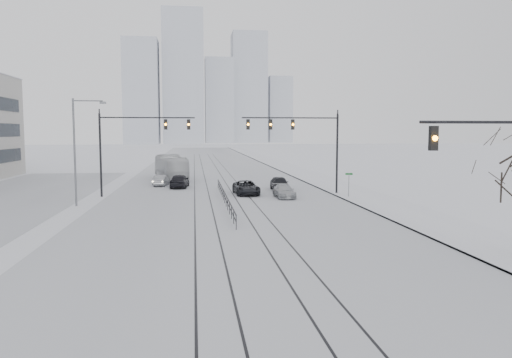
# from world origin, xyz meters

# --- Properties ---
(ground) EXTENTS (500.00, 500.00, 0.00)m
(ground) POSITION_xyz_m (0.00, 0.00, 0.00)
(ground) COLOR silver
(ground) RESTS_ON ground
(road) EXTENTS (22.00, 260.00, 0.02)m
(road) POSITION_xyz_m (0.00, 60.00, 0.01)
(road) COLOR silver
(road) RESTS_ON ground
(sidewalk_east) EXTENTS (5.00, 260.00, 0.16)m
(sidewalk_east) POSITION_xyz_m (13.50, 60.00, 0.08)
(sidewalk_east) COLOR silver
(sidewalk_east) RESTS_ON ground
(curb) EXTENTS (0.10, 260.00, 0.12)m
(curb) POSITION_xyz_m (11.05, 60.00, 0.06)
(curb) COLOR gray
(curb) RESTS_ON ground
(parking_strip) EXTENTS (14.00, 60.00, 0.03)m
(parking_strip) POSITION_xyz_m (-20.00, 35.00, 0.01)
(parking_strip) COLOR silver
(parking_strip) RESTS_ON ground
(tram_rails) EXTENTS (5.30, 180.00, 0.01)m
(tram_rails) POSITION_xyz_m (-0.00, 40.00, 0.02)
(tram_rails) COLOR black
(tram_rails) RESTS_ON ground
(skyline) EXTENTS (96.00, 48.00, 72.00)m
(skyline) POSITION_xyz_m (5.02, 273.63, 30.65)
(skyline) COLOR #A8ADB8
(skyline) RESTS_ON ground
(traffic_mast_ne) EXTENTS (9.60, 0.37, 8.00)m
(traffic_mast_ne) POSITION_xyz_m (8.15, 34.99, 5.76)
(traffic_mast_ne) COLOR black
(traffic_mast_ne) RESTS_ON ground
(traffic_mast_nw) EXTENTS (9.10, 0.37, 8.00)m
(traffic_mast_nw) POSITION_xyz_m (-8.52, 36.00, 5.57)
(traffic_mast_nw) COLOR black
(traffic_mast_nw) RESTS_ON ground
(street_light_west) EXTENTS (2.73, 0.25, 9.00)m
(street_light_west) POSITION_xyz_m (-12.20, 30.00, 5.21)
(street_light_west) COLOR #595B60
(street_light_west) RESTS_ON ground
(median_fence) EXTENTS (0.06, 24.00, 1.00)m
(median_fence) POSITION_xyz_m (0.00, 30.00, 0.53)
(median_fence) COLOR black
(median_fence) RESTS_ON ground
(street_sign) EXTENTS (0.70, 0.06, 2.40)m
(street_sign) POSITION_xyz_m (11.80, 32.00, 1.61)
(street_sign) COLOR #595B60
(street_sign) RESTS_ON ground
(sedan_sb_inner) EXTENTS (2.30, 4.73, 1.55)m
(sedan_sb_inner) POSITION_xyz_m (-4.26, 42.99, 0.78)
(sedan_sb_inner) COLOR black
(sedan_sb_inner) RESTS_ON ground
(sedan_sb_outer) EXTENTS (1.88, 3.95, 1.25)m
(sedan_sb_outer) POSITION_xyz_m (-6.41, 45.37, 0.63)
(sedan_sb_outer) COLOR gray
(sedan_sb_outer) RESTS_ON ground
(sedan_nb_front) EXTENTS (2.52, 5.06, 1.38)m
(sedan_nb_front) POSITION_xyz_m (2.51, 35.94, 0.69)
(sedan_nb_front) COLOR black
(sedan_nb_front) RESTS_ON ground
(sedan_nb_right) EXTENTS (1.80, 4.25, 1.22)m
(sedan_nb_right) POSITION_xyz_m (5.83, 33.12, 0.61)
(sedan_nb_right) COLOR #9EA1A5
(sedan_nb_right) RESTS_ON ground
(sedan_nb_far) EXTENTS (1.88, 4.40, 1.48)m
(sedan_nb_far) POSITION_xyz_m (6.41, 39.05, 0.74)
(sedan_nb_far) COLOR black
(sedan_nb_far) RESTS_ON ground
(box_truck) EXTENTS (4.98, 11.81, 3.20)m
(box_truck) POSITION_xyz_m (-5.65, 52.96, 1.60)
(box_truck) COLOR silver
(box_truck) RESTS_ON ground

